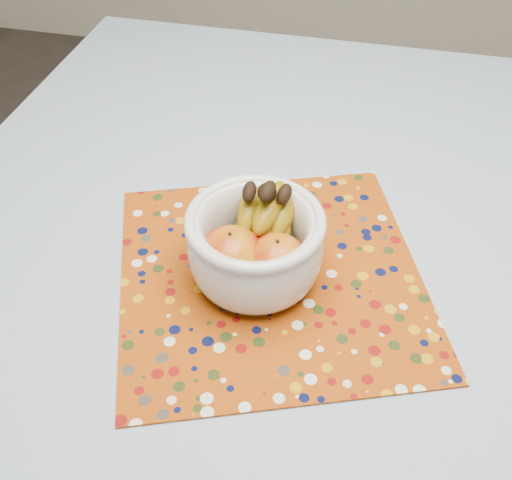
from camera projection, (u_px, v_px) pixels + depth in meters
table at (326, 271)px, 0.99m from camera, size 1.20×1.20×0.75m
tablecloth at (331, 235)px, 0.94m from camera, size 1.32×1.32×0.01m
placemat at (271, 275)px, 0.86m from camera, size 0.55×0.55×0.00m
fruit_bowl at (258, 240)px, 0.82m from camera, size 0.19×0.20×0.15m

